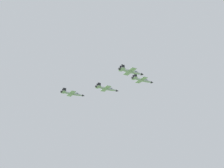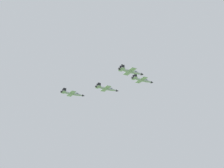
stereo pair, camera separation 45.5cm
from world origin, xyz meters
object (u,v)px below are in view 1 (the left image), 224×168
(jet_lead, at_px, (142,80))
(jet_left_outer, at_px, (72,94))
(jet_left_wingman, at_px, (107,89))
(jet_right_wingman, at_px, (131,72))

(jet_lead, distance_m, jet_left_outer, 44.49)
(jet_lead, bearing_deg, jet_left_wingman, 138.90)
(jet_right_wingman, bearing_deg, jet_lead, 40.36)
(jet_lead, height_order, jet_left_wingman, jet_lead)
(jet_left_wingman, bearing_deg, jet_right_wingman, -89.65)
(jet_right_wingman, xyz_separation_m, jet_left_outer, (31.07, 34.11, -0.41))
(jet_lead, xyz_separation_m, jet_left_wingman, (5.39, 21.44, -3.54))
(jet_lead, distance_m, jet_right_wingman, 22.56)
(jet_lead, height_order, jet_left_outer, jet_lead)
(jet_left_wingman, xyz_separation_m, jet_left_outer, (5.39, 21.44, -1.37))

